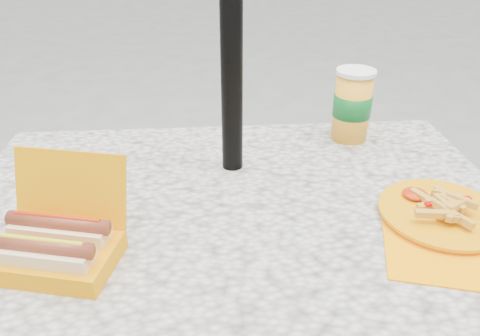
{
  "coord_description": "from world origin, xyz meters",
  "views": [
    {
      "loc": [
        -0.06,
        -0.85,
        1.31
      ],
      "look_at": [
        0.01,
        0.06,
        0.8
      ],
      "focal_mm": 35.0,
      "sensor_mm": 36.0,
      "label": 1
    }
  ],
  "objects": [
    {
      "name": "fries_plate",
      "position": [
        0.41,
        -0.1,
        0.76
      ],
      "size": [
        0.3,
        0.36,
        0.05
      ],
      "rotation": [
        0.0,
        0.0,
        -0.16
      ],
      "color": "#FF9400",
      "rests_on": "picnic_table"
    },
    {
      "name": "umbrella_pole",
      "position": [
        0.0,
        0.16,
        1.1
      ],
      "size": [
        0.05,
        0.05,
        2.2
      ],
      "primitive_type": "cylinder",
      "color": "black",
      "rests_on": "ground"
    },
    {
      "name": "picnic_table",
      "position": [
        0.0,
        0.0,
        0.64
      ],
      "size": [
        1.2,
        0.8,
        0.75
      ],
      "color": "beige",
      "rests_on": "ground"
    },
    {
      "name": "soda_cup",
      "position": [
        0.33,
        0.3,
        0.85
      ],
      "size": [
        0.1,
        0.1,
        0.19
      ],
      "rotation": [
        0.0,
        0.0,
        0.08
      ],
      "color": "#FFA724",
      "rests_on": "picnic_table"
    },
    {
      "name": "hotdog_box",
      "position": [
        -0.34,
        -0.17,
        0.79
      ],
      "size": [
        0.26,
        0.23,
        0.17
      ],
      "rotation": [
        0.0,
        0.0,
        -0.24
      ],
      "color": "orange",
      "rests_on": "picnic_table"
    }
  ]
}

